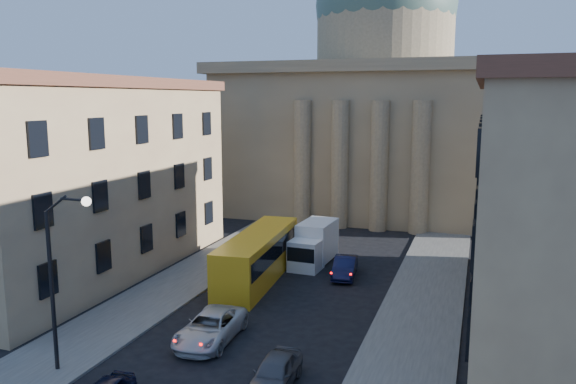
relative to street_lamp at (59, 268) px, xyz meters
The scene contains 10 objects.
sidewalk_left 11.38m from the street_lamp, 98.71° to the left, with size 5.00×60.00×0.15m, color #56544F.
sidewalk_right 19.14m from the street_lamp, 32.88° to the left, with size 5.00×60.00×0.15m, color #56544F.
church 48.43m from the street_lamp, 81.65° to the left, with size 68.02×28.76×36.60m.
building_left 17.36m from the street_lamp, 125.62° to the left, with size 11.60×26.60×14.70m.
street_lamp is the anchor object (origin of this frame).
car_left_mid 8.72m from the street_lamp, 48.23° to the left, with size 2.61×5.67×1.57m, color beige.
car_right_far 11.22m from the street_lamp, 11.26° to the left, with size 1.76×4.37×1.49m, color #49494E.
car_right_distant 21.66m from the street_lamp, 63.85° to the left, with size 1.58×4.54×1.50m, color black.
city_bus 16.98m from the street_lamp, 77.97° to the left, with size 3.75×12.51×3.48m.
box_truck 22.72m from the street_lamp, 74.01° to the left, with size 2.64×6.10×3.29m.
Camera 1 is at (11.52, -12.53, 13.20)m, focal length 35.00 mm.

